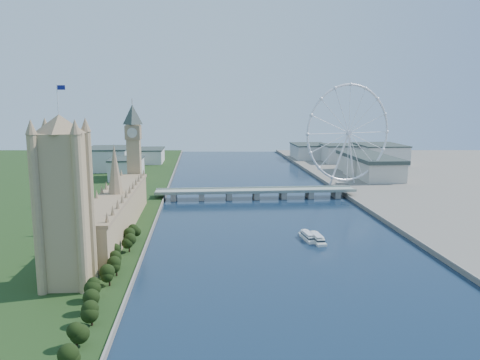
{
  "coord_description": "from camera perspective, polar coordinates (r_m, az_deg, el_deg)",
  "views": [
    {
      "loc": [
        -59.53,
        -202.96,
        105.66
      ],
      "look_at": [
        -25.18,
        210.0,
        36.04
      ],
      "focal_mm": 35.0,
      "sensor_mm": 36.0,
      "label": 1
    }
  ],
  "objects": [
    {
      "name": "tour_boat_far",
      "position": [
        364.26,
        9.37,
        -7.46
      ],
      "size": [
        9.26,
        29.41,
        6.4
      ],
      "primitive_type": null,
      "rotation": [
        0.0,
        0.0,
        0.06
      ],
      "color": "silver",
      "rests_on": "ground"
    },
    {
      "name": "city_skyline",
      "position": [
        774.5,
        2.61,
        2.95
      ],
      "size": [
        505.0,
        280.0,
        32.0
      ],
      "color": "beige",
      "rests_on": "ground"
    },
    {
      "name": "tree_row",
      "position": [
        283.36,
        -15.61,
        -10.77
      ],
      "size": [
        7.74,
        183.74,
        19.81
      ],
      "color": "black",
      "rests_on": "ground"
    },
    {
      "name": "london_eye",
      "position": [
        587.43,
        13.11,
        5.57
      ],
      "size": [
        113.6,
        39.12,
        124.3
      ],
      "color": "silver",
      "rests_on": "ground"
    },
    {
      "name": "parliament_range",
      "position": [
        389.08,
        -14.8,
        -3.73
      ],
      "size": [
        24.0,
        200.0,
        70.0
      ],
      "color": "tan",
      "rests_on": "ground"
    },
    {
      "name": "westminster_bridge",
      "position": [
        516.06,
        1.96,
        -1.53
      ],
      "size": [
        220.0,
        22.0,
        9.5
      ],
      "color": "gray",
      "rests_on": "ground"
    },
    {
      "name": "big_ben",
      "position": [
        487.38,
        -12.86,
        4.7
      ],
      "size": [
        20.02,
        20.02,
        110.0
      ],
      "color": "tan",
      "rests_on": "ground"
    },
    {
      "name": "victoria_tower",
      "position": [
        273.6,
        -20.69,
        -1.87
      ],
      "size": [
        28.16,
        28.16,
        112.0
      ],
      "color": "tan",
      "rests_on": "ground"
    },
    {
      "name": "ground",
      "position": [
        236.43,
        10.85,
        -17.19
      ],
      "size": [
        2000.0,
        2000.0,
        0.0
      ],
      "primitive_type": "plane",
      "color": "#183445",
      "rests_on": "ground"
    },
    {
      "name": "tour_boat_near",
      "position": [
        369.21,
        8.28,
        -7.2
      ],
      "size": [
        10.06,
        28.48,
        6.14
      ],
      "primitive_type": null,
      "rotation": [
        0.0,
        0.0,
        0.11
      ],
      "color": "silver",
      "rests_on": "ground"
    },
    {
      "name": "county_hall",
      "position": [
        683.23,
        15.39,
        0.3
      ],
      "size": [
        54.0,
        144.0,
        35.0
      ],
      "primitive_type": null,
      "color": "beige",
      "rests_on": "ground"
    }
  ]
}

